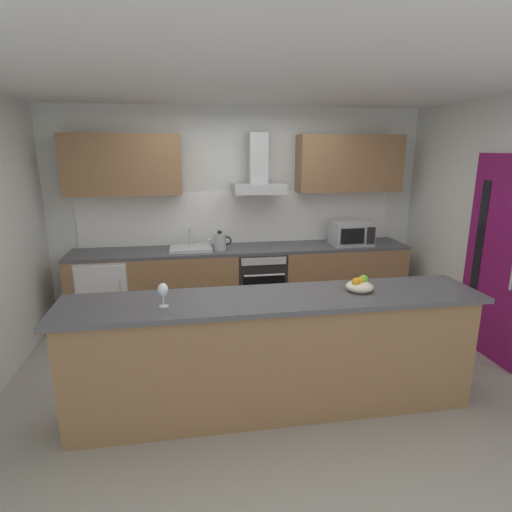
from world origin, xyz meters
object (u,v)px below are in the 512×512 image
(kettle, at_px, (220,241))
(fruit_bowl, at_px, (360,285))
(refrigerator, at_px, (107,292))
(range_hood, at_px, (258,174))
(microwave, at_px, (351,233))
(oven, at_px, (260,281))
(wine_glass, at_px, (163,291))
(sink, at_px, (191,248))

(kettle, relative_size, fruit_bowl, 1.31)
(fruit_bowl, bearing_deg, refrigerator, 140.03)
(range_hood, height_order, fruit_bowl, range_hood)
(range_hood, bearing_deg, microwave, -7.60)
(range_hood, bearing_deg, kettle, -161.89)
(kettle, bearing_deg, oven, 3.86)
(microwave, xyz_separation_m, kettle, (-1.68, -0.01, -0.04))
(oven, relative_size, fruit_bowl, 3.64)
(refrigerator, relative_size, microwave, 1.70)
(oven, xyz_separation_m, range_hood, (0.00, 0.13, 1.33))
(oven, xyz_separation_m, wine_glass, (-1.07, -2.06, 0.64))
(kettle, bearing_deg, sink, 172.75)
(sink, xyz_separation_m, fruit_bowl, (1.32, -1.97, 0.10))
(sink, distance_m, wine_glass, 2.09)
(oven, xyz_separation_m, microwave, (1.18, -0.03, 0.59))
(kettle, bearing_deg, wine_glass, -105.68)
(sink, height_order, range_hood, range_hood)
(microwave, height_order, kettle, microwave)
(oven, distance_m, range_hood, 1.33)
(refrigerator, height_order, microwave, microwave)
(sink, relative_size, kettle, 1.73)
(range_hood, bearing_deg, sink, -172.06)
(sink, distance_m, fruit_bowl, 2.38)
(wine_glass, bearing_deg, oven, 62.60)
(microwave, height_order, wine_glass, microwave)
(refrigerator, height_order, wine_glass, wine_glass)
(refrigerator, xyz_separation_m, range_hood, (1.87, 0.13, 1.36))
(microwave, height_order, range_hood, range_hood)
(refrigerator, distance_m, sink, 1.14)
(range_hood, distance_m, fruit_bowl, 2.28)
(refrigerator, bearing_deg, kettle, -1.29)
(oven, height_order, range_hood, range_hood)
(microwave, bearing_deg, refrigerator, 179.53)
(wine_glass, bearing_deg, kettle, 74.32)
(oven, height_order, kettle, kettle)
(wine_glass, bearing_deg, microwave, 42.12)
(refrigerator, xyz_separation_m, microwave, (3.05, -0.03, 0.62))
(oven, distance_m, microwave, 1.32)
(oven, bearing_deg, range_hood, 90.00)
(microwave, xyz_separation_m, wine_glass, (-2.25, -2.03, 0.05))
(oven, relative_size, wine_glass, 4.50)
(kettle, relative_size, range_hood, 0.40)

